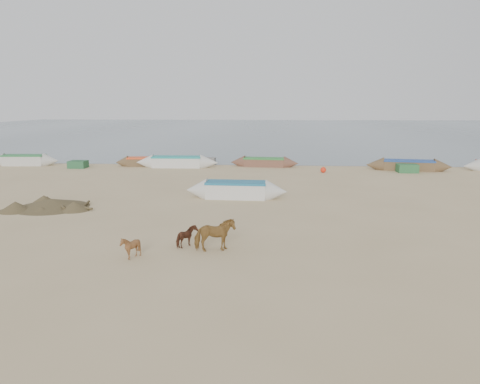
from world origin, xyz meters
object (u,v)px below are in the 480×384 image
calf_right (187,237)px  near_canoe (236,190)px  calf_front (131,247)px  cow_adult (215,235)px

calf_right → near_canoe: 9.41m
calf_front → near_canoe: near_canoe is taller
calf_right → near_canoe: bearing=-0.1°
calf_front → near_canoe: bearing=145.1°
cow_adult → calf_front: 2.97m
calf_right → near_canoe: near_canoe is taller
calf_front → calf_right: (1.70, 1.45, -0.02)m
calf_front → calf_right: 2.24m
near_canoe → cow_adult: bearing=-87.8°
calf_front → calf_right: bearing=110.0°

